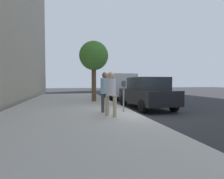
% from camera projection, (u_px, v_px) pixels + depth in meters
% --- Properties ---
extents(ground_plane, '(80.00, 80.00, 0.00)m').
position_uv_depth(ground_plane, '(133.00, 114.00, 8.46)').
color(ground_plane, '#2B2B2D').
rests_on(ground_plane, ground).
extents(sidewalk_slab, '(28.00, 6.00, 0.15)m').
position_uv_depth(sidewalk_slab, '(67.00, 115.00, 7.80)').
color(sidewalk_slab, '#B7B2A8').
rests_on(sidewalk_slab, ground_plane).
extents(parking_meter, '(0.36, 0.12, 1.41)m').
position_uv_depth(parking_meter, '(124.00, 89.00, 8.25)').
color(parking_meter, gray).
rests_on(parking_meter, sidewalk_slab).
extents(pedestrian_at_meter, '(0.51, 0.39, 1.79)m').
position_uv_depth(pedestrian_at_meter, '(105.00, 89.00, 7.88)').
color(pedestrian_at_meter, '#47474C').
rests_on(pedestrian_at_meter, sidewalk_slab).
extents(pedestrian_bystander, '(0.44, 0.40, 1.75)m').
position_uv_depth(pedestrian_bystander, '(111.00, 90.00, 7.09)').
color(pedestrian_bystander, tan).
rests_on(pedestrian_bystander, sidewalk_slab).
extents(parked_sedan_near, '(4.47, 2.10, 1.77)m').
position_uv_depth(parked_sedan_near, '(146.00, 93.00, 10.29)').
color(parked_sedan_near, black).
rests_on(parked_sedan_near, ground_plane).
extents(parked_van_far, '(5.23, 2.19, 2.18)m').
position_uv_depth(parked_van_far, '(118.00, 85.00, 16.55)').
color(parked_van_far, silver).
rests_on(parked_van_far, ground_plane).
extents(street_tree, '(2.04, 2.04, 4.24)m').
position_uv_depth(street_tree, '(94.00, 56.00, 12.73)').
color(street_tree, brown).
rests_on(street_tree, sidewalk_slab).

